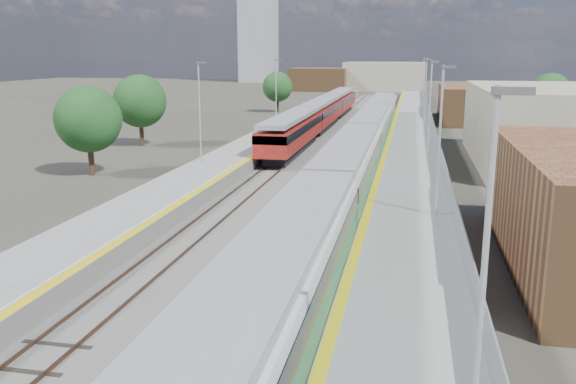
% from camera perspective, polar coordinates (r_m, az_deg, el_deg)
% --- Properties ---
extents(ground, '(320.00, 320.00, 0.00)m').
position_cam_1_polar(ground, '(59.90, 6.37, 4.04)').
color(ground, '#47443A').
rests_on(ground, ground).
extents(ballast_bed, '(10.50, 155.00, 0.06)m').
position_cam_1_polar(ballast_bed, '(62.59, 4.53, 4.48)').
color(ballast_bed, '#565451').
rests_on(ballast_bed, ground).
extents(tracks, '(8.96, 160.00, 0.17)m').
position_cam_1_polar(tracks, '(64.16, 5.24, 4.74)').
color(tracks, '#4C3323').
rests_on(tracks, ground).
extents(platform_right, '(4.70, 155.00, 8.52)m').
position_cam_1_polar(platform_right, '(62.07, 11.47, 4.67)').
color(platform_right, slate).
rests_on(platform_right, ground).
extents(platform_left, '(4.30, 155.00, 8.52)m').
position_cam_1_polar(platform_left, '(63.68, -1.57, 5.10)').
color(platform_left, slate).
rests_on(platform_left, ground).
extents(buildings, '(72.00, 185.50, 40.00)m').
position_cam_1_polar(buildings, '(149.43, 2.55, 13.42)').
color(buildings, brown).
rests_on(buildings, ground).
extents(green_train, '(2.86, 79.72, 3.15)m').
position_cam_1_polar(green_train, '(47.70, 6.93, 4.49)').
color(green_train, black).
rests_on(green_train, ground).
extents(red_train, '(2.80, 56.77, 3.53)m').
position_cam_1_polar(red_train, '(74.95, 3.24, 7.46)').
color(red_train, black).
rests_on(red_train, ground).
extents(tree_a, '(4.98, 4.98, 6.75)m').
position_cam_1_polar(tree_a, '(48.25, -18.19, 6.47)').
color(tree_a, '#382619').
rests_on(tree_a, ground).
extents(tree_b, '(5.23, 5.23, 7.09)m').
position_cam_1_polar(tree_b, '(62.77, -13.69, 8.26)').
color(tree_b, '#382619').
rests_on(tree_b, ground).
extents(tree_c, '(4.68, 4.68, 6.34)m').
position_cam_1_polar(tree_c, '(96.91, -1.00, 9.81)').
color(tree_c, '#382619').
rests_on(tree_c, ground).
extents(tree_d, '(5.02, 5.02, 6.81)m').
position_cam_1_polar(tree_d, '(81.69, 23.30, 8.43)').
color(tree_d, '#382619').
rests_on(tree_d, ground).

